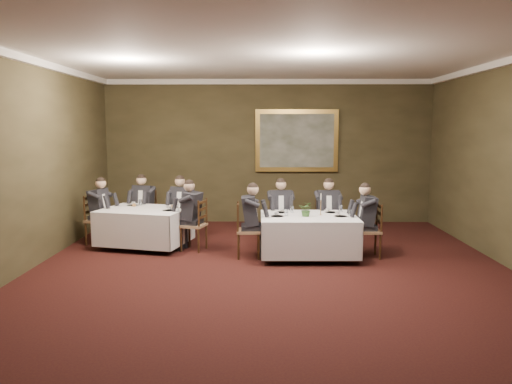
{
  "coord_description": "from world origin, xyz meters",
  "views": [
    {
      "loc": [
        -0.14,
        -7.32,
        2.35
      ],
      "look_at": [
        -0.26,
        1.92,
        1.15
      ],
      "focal_mm": 35.0,
      "sensor_mm": 36.0,
      "label": 1
    }
  ],
  "objects_px": {
    "chair_sec_endleft": "(99,230)",
    "chair_main_backright": "(327,232)",
    "table_second": "(145,225)",
    "table_main": "(308,233)",
    "centerpiece": "(306,209)",
    "chair_main_backleft": "(280,231)",
    "diner_sec_endright": "(194,224)",
    "diner_sec_backright": "(182,215)",
    "chair_sec_backleft": "(145,224)",
    "candlestick": "(321,207)",
    "diner_sec_backleft": "(144,213)",
    "painting": "(297,141)",
    "diner_sec_endleft": "(99,219)",
    "chair_main_endleft": "(248,242)",
    "diner_main_backright": "(327,220)",
    "chair_sec_backright": "(183,226)",
    "diner_main_endleft": "(248,229)",
    "chair_main_endright": "(369,242)",
    "diner_main_backleft": "(280,220)",
    "diner_main_endright": "(368,229)",
    "chair_sec_endright": "(194,236)"
  },
  "relations": [
    {
      "from": "table_second",
      "to": "centerpiece",
      "type": "relative_size",
      "value": 6.79
    },
    {
      "from": "diner_main_endleft",
      "to": "chair_sec_backright",
      "type": "relative_size",
      "value": 1.35
    },
    {
      "from": "chair_main_endleft",
      "to": "diner_main_backright",
      "type": "bearing_deg",
      "value": 118.08
    },
    {
      "from": "table_main",
      "to": "chair_main_endleft",
      "type": "height_order",
      "value": "chair_main_endleft"
    },
    {
      "from": "chair_sec_backleft",
      "to": "chair_sec_endright",
      "type": "bearing_deg",
      "value": 151.18
    },
    {
      "from": "chair_main_endright",
      "to": "diner_sec_backright",
      "type": "height_order",
      "value": "diner_sec_backright"
    },
    {
      "from": "table_second",
      "to": "chair_sec_backright",
      "type": "distance_m",
      "value": 0.96
    },
    {
      "from": "diner_sec_backleft",
      "to": "diner_sec_backright",
      "type": "height_order",
      "value": "same"
    },
    {
      "from": "chair_sec_backright",
      "to": "chair_main_backright",
      "type": "bearing_deg",
      "value": -176.07
    },
    {
      "from": "diner_main_backleft",
      "to": "candlestick",
      "type": "relative_size",
      "value": 3.28
    },
    {
      "from": "table_second",
      "to": "table_main",
      "type": "bearing_deg",
      "value": -13.08
    },
    {
      "from": "diner_sec_endright",
      "to": "centerpiece",
      "type": "relative_size",
      "value": 4.83
    },
    {
      "from": "chair_main_backleft",
      "to": "chair_main_endleft",
      "type": "xyz_separation_m",
      "value": [
        -0.62,
        -0.9,
        0.0
      ]
    },
    {
      "from": "chair_sec_endleft",
      "to": "chair_main_backright",
      "type": "bearing_deg",
      "value": 102.19
    },
    {
      "from": "chair_sec_endright",
      "to": "painting",
      "type": "xyz_separation_m",
      "value": [
        2.14,
        2.88,
        1.74
      ]
    },
    {
      "from": "diner_main_endleft",
      "to": "chair_sec_backright",
      "type": "xyz_separation_m",
      "value": [
        -1.44,
        1.46,
        -0.23
      ]
    },
    {
      "from": "diner_sec_endright",
      "to": "candlestick",
      "type": "height_order",
      "value": "diner_sec_endright"
    },
    {
      "from": "centerpiece",
      "to": "painting",
      "type": "bearing_deg",
      "value": 89.25
    },
    {
      "from": "chair_sec_backright",
      "to": "diner_sec_endleft",
      "type": "xyz_separation_m",
      "value": [
        -1.62,
        -0.47,
        0.23
      ]
    },
    {
      "from": "diner_sec_backright",
      "to": "diner_main_endright",
      "type": "bearing_deg",
      "value": 172.87
    },
    {
      "from": "chair_sec_backleft",
      "to": "chair_sec_endleft",
      "type": "height_order",
      "value": "same"
    },
    {
      "from": "diner_main_endleft",
      "to": "chair_main_endright",
      "type": "height_order",
      "value": "diner_main_endleft"
    },
    {
      "from": "chair_sec_backright",
      "to": "painting",
      "type": "xyz_separation_m",
      "value": [
        2.52,
        1.92,
        1.74
      ]
    },
    {
      "from": "chair_main_endleft",
      "to": "diner_sec_endright",
      "type": "distance_m",
      "value": 1.19
    },
    {
      "from": "chair_sec_backleft",
      "to": "chair_sec_backright",
      "type": "xyz_separation_m",
      "value": [
        0.85,
        -0.21,
        0.0
      ]
    },
    {
      "from": "centerpiece",
      "to": "diner_main_endleft",
      "type": "bearing_deg",
      "value": 176.56
    },
    {
      "from": "diner_sec_endright",
      "to": "diner_sec_backright",
      "type": "bearing_deg",
      "value": 37.69
    },
    {
      "from": "chair_main_backright",
      "to": "chair_main_endleft",
      "type": "height_order",
      "value": "same"
    },
    {
      "from": "chair_sec_endright",
      "to": "diner_sec_backleft",
      "type": "bearing_deg",
      "value": 63.11
    },
    {
      "from": "diner_main_endright",
      "to": "diner_sec_backleft",
      "type": "distance_m",
      "value": 4.76
    },
    {
      "from": "diner_main_endright",
      "to": "centerpiece",
      "type": "bearing_deg",
      "value": 94.49
    },
    {
      "from": "diner_main_endright",
      "to": "chair_sec_endleft",
      "type": "height_order",
      "value": "diner_main_endright"
    },
    {
      "from": "diner_main_endleft",
      "to": "chair_main_backright",
      "type": "bearing_deg",
      "value": 118.59
    },
    {
      "from": "table_second",
      "to": "diner_main_endright",
      "type": "relative_size",
      "value": 1.41
    },
    {
      "from": "table_second",
      "to": "chair_sec_backright",
      "type": "relative_size",
      "value": 1.89
    },
    {
      "from": "chair_sec_backright",
      "to": "diner_sec_endleft",
      "type": "bearing_deg",
      "value": 30.51
    },
    {
      "from": "centerpiece",
      "to": "chair_main_backright",
      "type": "bearing_deg",
      "value": 62.72
    },
    {
      "from": "chair_sec_endleft",
      "to": "diner_sec_endleft",
      "type": "height_order",
      "value": "diner_sec_endleft"
    },
    {
      "from": "chair_main_backleft",
      "to": "centerpiece",
      "type": "bearing_deg",
      "value": 111.43
    },
    {
      "from": "chair_main_backright",
      "to": "chair_sec_endleft",
      "type": "height_order",
      "value": "same"
    },
    {
      "from": "chair_sec_endleft",
      "to": "painting",
      "type": "distance_m",
      "value": 5.1
    },
    {
      "from": "chair_main_backright",
      "to": "chair_main_backleft",
      "type": "bearing_deg",
      "value": -3.25
    },
    {
      "from": "chair_main_backleft",
      "to": "candlestick",
      "type": "distance_m",
      "value": 1.25
    },
    {
      "from": "chair_main_endright",
      "to": "chair_sec_backleft",
      "type": "height_order",
      "value": "same"
    },
    {
      "from": "diner_sec_backleft",
      "to": "chair_sec_endleft",
      "type": "bearing_deg",
      "value": 55.13
    },
    {
      "from": "chair_main_backleft",
      "to": "diner_sec_backleft",
      "type": "height_order",
      "value": "diner_sec_backleft"
    },
    {
      "from": "chair_sec_backleft",
      "to": "candlestick",
      "type": "xyz_separation_m",
      "value": [
        3.6,
        -1.58,
        0.63
      ]
    },
    {
      "from": "table_second",
      "to": "diner_sec_backright",
      "type": "relative_size",
      "value": 1.41
    },
    {
      "from": "chair_sec_backleft",
      "to": "centerpiece",
      "type": "xyz_separation_m",
      "value": [
        3.33,
        -1.73,
        0.62
      ]
    },
    {
      "from": "diner_sec_backleft",
      "to": "painting",
      "type": "distance_m",
      "value": 4.08
    }
  ]
}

